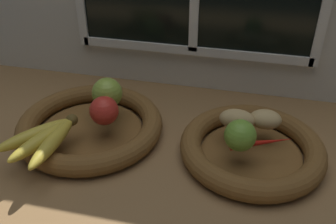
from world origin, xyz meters
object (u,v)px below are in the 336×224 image
Objects in this scene: fruit_bowl_right at (252,147)px; apple_red_right at (104,111)px; banana_bunch_front at (44,138)px; lime_near at (240,135)px; potato_back at (265,119)px; potato_oblong at (237,119)px; chili_pepper at (262,143)px; fruit_bowl_left at (91,125)px; apple_green_back at (107,93)px.

fruit_bowl_right is 34.39cm from apple_red_right.
lime_near is (40.66, 7.93, 1.83)cm from banana_bunch_front.
potato_back is at bearing 10.51° from apple_red_right.
apple_red_right is 0.83× the size of potato_oblong.
banana_bunch_front is 46.34cm from chili_pepper.
chili_pepper is (45.29, 9.78, -0.62)cm from banana_bunch_front.
fruit_bowl_right is at bearing 56.31° from lime_near.
banana_bunch_front is 1.37× the size of chili_pepper.
banana_bunch_front is at bearing -158.76° from potato_oblong.
lime_near is at bearing 178.05° from chili_pepper.
fruit_bowl_left is 5.19× the size of lime_near.
banana_bunch_front is (-9.70, -10.45, -1.81)cm from apple_red_right.
fruit_bowl_right is 3.99× the size of potato_oblong.
potato_oblong is (31.73, -2.20, -1.44)cm from apple_green_back.
fruit_bowl_right is at bearing 3.03° from apple_red_right.
lime_near reaches higher than fruit_bowl_right.
banana_bunch_front is at bearing -112.30° from fruit_bowl_left.
potato_back reaches higher than fruit_bowl_right.
chili_pepper is at bearing -1.08° from apple_red_right.
apple_green_back is at bearing 62.45° from fruit_bowl_left.
chili_pepper is (4.63, 1.85, -2.45)cm from lime_near.
fruit_bowl_right is at bearing 101.76° from chili_pepper.
fruit_bowl_left is 36.39cm from lime_near.
fruit_bowl_left is 2.52× the size of chili_pepper.
fruit_bowl_left is at bearing 180.00° from fruit_bowl_right.
apple_red_right reaches higher than banana_bunch_front.
potato_back is 1.08× the size of lime_near.
potato_oblong is (-4.00, 3.11, 4.86)cm from fruit_bowl_right.
potato_back is (2.22, 4.89, 4.68)cm from fruit_bowl_right.
fruit_bowl_right is at bearing -8.46° from apple_green_back.
lime_near is at bearing -6.90° from fruit_bowl_left.
lime_near is (35.64, -4.31, 5.94)cm from fruit_bowl_left.
fruit_bowl_left is 4.68× the size of apple_green_back.
chili_pepper is (5.76, -5.58, -1.38)cm from potato_oblong.
banana_bunch_front is 2.82× the size of lime_near.
potato_back is at bearing 62.64° from chili_pepper.
potato_oblong is (29.83, 4.91, -1.06)cm from apple_red_right.
potato_back is at bearing -0.64° from apple_green_back.
lime_near is at bearing 11.04° from banana_bunch_front.
fruit_bowl_left is 4.81× the size of potato_back.
chili_pepper reaches higher than fruit_bowl_right.
apple_green_back is at bearing 163.67° from lime_near.
potato_oblong is at bearing 9.34° from apple_red_right.
banana_bunch_front reaches higher than chili_pepper.
fruit_bowl_right is at bearing -114.44° from potato_back.
apple_red_right reaches higher than potato_back.
banana_bunch_front is 41.47cm from lime_near.
chili_pepper is (40.27, -2.46, 3.49)cm from fruit_bowl_left.
apple_red_right reaches higher than potato_oblong.
banana_bunch_front is 42.42cm from potato_oblong.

